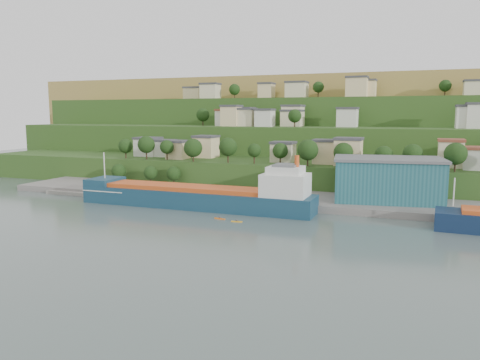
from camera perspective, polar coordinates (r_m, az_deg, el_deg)
The scene contains 10 objects.
ground at distance 124.08m, azimuth -0.90°, elevation -4.76°, with size 500.00×500.00×0.00m, color #4B5B56.
quay at distance 145.18m, azimuth 10.62°, elevation -3.00°, with size 220.00×26.00×4.00m, color slate.
pebble_beach at distance 169.66m, azimuth -15.57°, elevation -1.56°, with size 40.00×18.00×2.40m, color slate.
hillside at distance 285.89m, azimuth 11.73°, elevation 2.41°, with size 360.00×211.15×96.00m.
cargo_ship_near at distance 138.35m, azimuth -4.66°, elevation -2.19°, with size 71.96×11.62×18.50m.
warehouse at distance 144.83m, azimuth 17.56°, elevation 0.11°, with size 33.31×23.07×12.80m.
caravan at distance 165.99m, azimuth -15.49°, elevation -0.91°, with size 5.41×2.25×2.52m, color white.
dinghy at distance 159.13m, azimuth -12.92°, elevation -1.52°, with size 3.87×1.45×0.77m, color silver.
kayak_orange at distance 123.91m, azimuth -2.49°, elevation -4.67°, with size 3.19×0.98×0.79m.
kayak_yellow at distance 120.55m, azimuth -0.40°, elevation -5.04°, with size 2.93×0.83×0.72m.
Camera 1 is at (44.87, -112.34, 27.62)m, focal length 35.00 mm.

